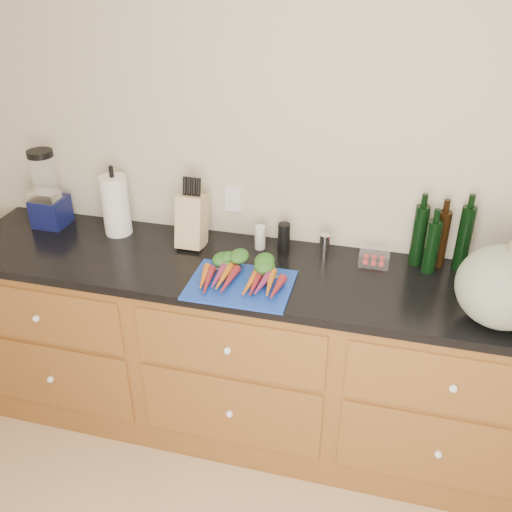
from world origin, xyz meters
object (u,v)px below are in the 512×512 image
(carrots, at_px, (243,274))
(squash, at_px, (503,287))
(knife_block, at_px, (192,221))
(tomato_box, at_px, (374,258))
(cutting_board, at_px, (240,285))
(paper_towel, at_px, (116,206))
(blender_appliance, at_px, (47,193))

(carrots, distance_m, squash, 1.02)
(knife_block, distance_m, tomato_box, 0.85)
(knife_block, bearing_deg, carrots, -38.90)
(cutting_board, relative_size, tomato_box, 3.27)
(paper_towel, relative_size, knife_block, 1.20)
(carrots, distance_m, blender_appliance, 1.12)
(squash, xyz_separation_m, tomato_box, (-0.48, 0.32, -0.12))
(carrots, bearing_deg, squash, -2.01)
(cutting_board, bearing_deg, knife_block, 136.73)
(cutting_board, height_order, blender_appliance, blender_appliance)
(blender_appliance, relative_size, knife_block, 1.60)
(knife_block, bearing_deg, paper_towel, 177.10)
(blender_appliance, distance_m, knife_block, 0.76)
(cutting_board, relative_size, carrots, 1.14)
(squash, relative_size, knife_block, 1.41)
(squash, bearing_deg, tomato_box, 146.21)
(squash, height_order, tomato_box, squash)
(blender_appliance, distance_m, tomato_box, 1.61)
(knife_block, bearing_deg, cutting_board, -43.27)
(blender_appliance, height_order, paper_towel, blender_appliance)
(paper_towel, xyz_separation_m, knife_block, (0.40, -0.02, -0.02))
(squash, relative_size, blender_appliance, 0.88)
(squash, bearing_deg, paper_towel, 169.71)
(carrots, bearing_deg, cutting_board, -90.00)
(paper_towel, xyz_separation_m, tomato_box, (1.24, 0.01, -0.12))
(carrots, xyz_separation_m, squash, (1.01, -0.04, 0.12))
(carrots, bearing_deg, tomato_box, 28.62)
(cutting_board, bearing_deg, carrots, 90.00)
(carrots, relative_size, tomato_box, 2.87)
(paper_towel, relative_size, tomato_box, 2.22)
(blender_appliance, distance_m, paper_towel, 0.37)
(cutting_board, height_order, tomato_box, tomato_box)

